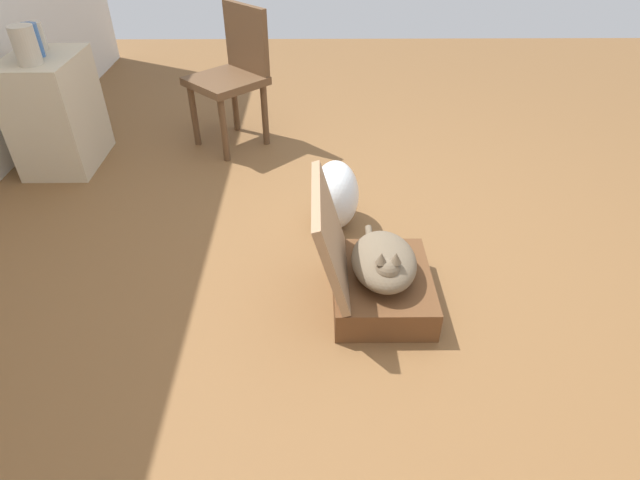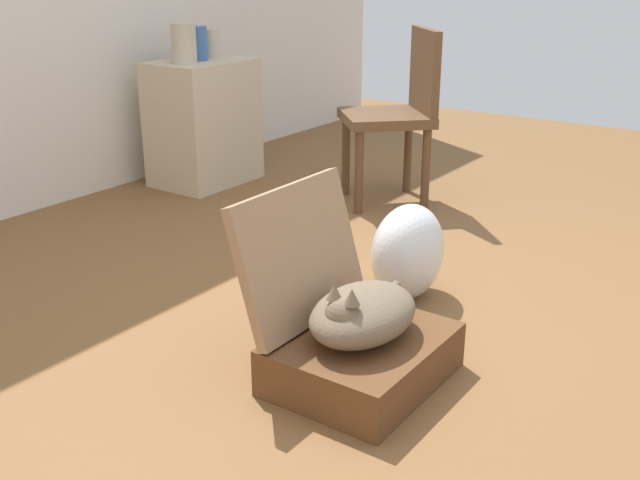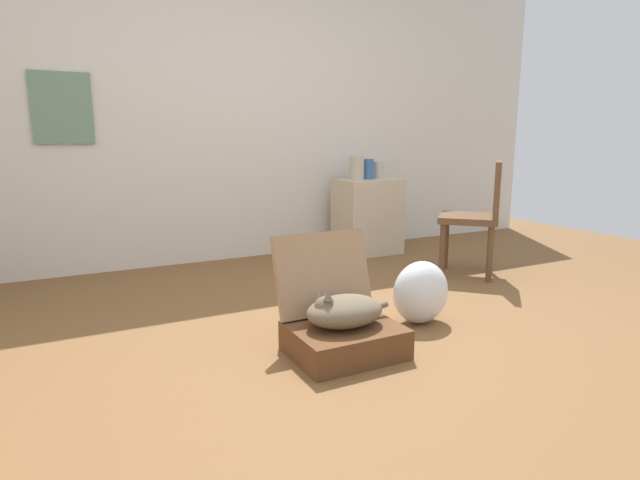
{
  "view_description": "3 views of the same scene",
  "coord_description": "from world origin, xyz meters",
  "views": [
    {
      "loc": [
        -2.1,
        0.23,
        1.62
      ],
      "look_at": [
        -0.31,
        0.22,
        0.3
      ],
      "focal_mm": 29.08,
      "sensor_mm": 36.0,
      "label": 1
    },
    {
      "loc": [
        -2.1,
        -1.12,
        1.22
      ],
      "look_at": [
        -0.16,
        0.24,
        0.33
      ],
      "focal_mm": 42.62,
      "sensor_mm": 36.0,
      "label": 2
    },
    {
      "loc": [
        -1.57,
        -2.14,
        1.06
      ],
      "look_at": [
        -0.29,
        0.35,
        0.5
      ],
      "focal_mm": 28.89,
      "sensor_mm": 36.0,
      "label": 3
    }
  ],
  "objects": [
    {
      "name": "suitcase_lid",
      "position": [
        -0.37,
        0.17,
        0.36
      ],
      "size": [
        0.53,
        0.16,
        0.42
      ],
      "primitive_type": "cube",
      "rotation": [
        1.29,
        0.0,
        0.0
      ],
      "color": "#9B7756",
      "rests_on": "suitcase_base"
    },
    {
      "name": "vase_short",
      "position": [
        1.12,
        1.9,
        0.76
      ],
      "size": [
        0.1,
        0.1,
        0.16
      ],
      "primitive_type": "cylinder",
      "color": "#B7AD99",
      "rests_on": "side_table"
    },
    {
      "name": "chair",
      "position": [
        1.28,
        0.77,
        0.49
      ],
      "size": [
        0.6,
        0.6,
        0.89
      ],
      "rotation": [
        0.0,
        0.0,
        -2.36
      ],
      "color": "brown",
      "rests_on": "ground"
    },
    {
      "name": "cat",
      "position": [
        -0.37,
        -0.06,
        0.23
      ],
      "size": [
        0.48,
        0.28,
        0.2
      ],
      "color": "brown",
      "rests_on": "suitcase_base"
    },
    {
      "name": "side_table",
      "position": [
        0.98,
        1.85,
        0.34
      ],
      "size": [
        0.56,
        0.41,
        0.69
      ],
      "primitive_type": "cube",
      "color": "beige",
      "rests_on": "ground"
    },
    {
      "name": "vase_round",
      "position": [
        0.98,
        1.86,
        0.78
      ],
      "size": [
        0.11,
        0.11,
        0.18
      ],
      "primitive_type": "cylinder",
      "color": "#38609E",
      "rests_on": "side_table"
    },
    {
      "name": "vase_tall",
      "position": [
        0.84,
        1.83,
        0.79
      ],
      "size": [
        0.13,
        0.13,
        0.21
      ],
      "primitive_type": "cylinder",
      "color": "#B7AD99",
      "rests_on": "side_table"
    },
    {
      "name": "suitcase_base",
      "position": [
        -0.37,
        -0.06,
        0.07
      ],
      "size": [
        0.53,
        0.43,
        0.15
      ],
      "primitive_type": "cube",
      "color": "brown",
      "rests_on": "ground"
    },
    {
      "name": "plastic_bag_white",
      "position": [
        0.25,
        0.13,
        0.18
      ],
      "size": [
        0.35,
        0.25,
        0.37
      ],
      "primitive_type": "ellipsoid",
      "color": "silver",
      "rests_on": "ground"
    },
    {
      "name": "ground_plane",
      "position": [
        0.0,
        0.0,
        0.0
      ],
      "size": [
        7.68,
        7.68,
        0.0
      ],
      "primitive_type": "plane",
      "color": "brown",
      "rests_on": "ground"
    }
  ]
}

